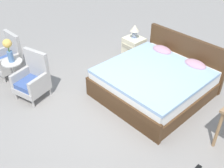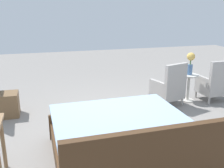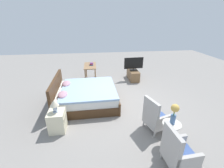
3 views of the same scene
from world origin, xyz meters
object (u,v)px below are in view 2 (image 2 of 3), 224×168
bed (126,145)px  armchair_by_window_right (169,88)px  side_table (188,84)px  flower_vase (191,61)px  armchair_by_window_left (214,84)px

bed → armchair_by_window_right: bearing=-130.3°
armchair_by_window_right → side_table: 0.55m
armchair_by_window_right → flower_vase: flower_vase is taller
bed → flower_vase: size_ratio=4.19×
armchair_by_window_left → side_table: bearing=-13.3°
armchair_by_window_left → side_table: armchair_by_window_left is taller
bed → flower_vase: flower_vase is taller
bed → side_table: (-2.08, -1.95, 0.08)m
side_table → flower_vase: size_ratio=1.25×
side_table → flower_vase: flower_vase is taller
side_table → bed: bearing=43.2°
armchair_by_window_right → flower_vase: 0.75m
flower_vase → armchair_by_window_right: bearing=13.6°
armchair_by_window_left → side_table: (0.55, -0.13, -0.00)m
bed → armchair_by_window_left: bearing=-145.3°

